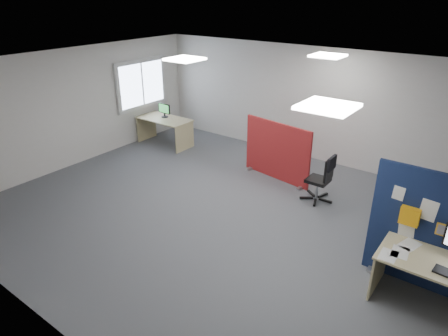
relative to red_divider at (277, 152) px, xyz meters
The scene contains 12 objects.
floor 2.06m from the red_divider, 83.77° to the right, with size 9.00×9.00×0.00m, color #55575C.
ceiling 2.85m from the red_divider, 83.77° to the right, with size 9.00×7.00×0.02m, color white.
wall_back 1.72m from the red_divider, 82.20° to the left, with size 9.00×0.02×2.70m, color silver.
wall_front 5.50m from the red_divider, 87.77° to the right, with size 9.00×0.02×2.70m, color silver.
wall_left 4.76m from the red_divider, 155.56° to the right, with size 0.02×7.00×2.70m, color silver.
window 4.32m from the red_divider, behind, with size 0.06×1.70×1.30m.
ceiling_lights 2.47m from the red_divider, 66.93° to the right, with size 4.10×4.10×0.04m.
red_divider is the anchor object (origin of this frame).
second_desk 3.47m from the red_divider, behind, with size 1.48×0.74×0.73m.
monitor_second 3.55m from the red_divider, behind, with size 0.40×0.18×0.37m.
office_chair 1.33m from the red_divider, 17.29° to the right, with size 0.62×0.65×0.97m.
desk_papers 4.31m from the red_divider, 31.69° to the right, with size 1.43×0.84×0.00m.
Camera 1 is at (3.68, -5.23, 3.89)m, focal length 32.00 mm.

